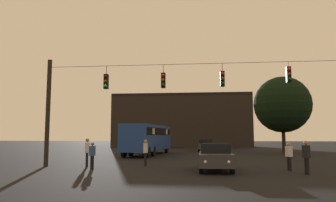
{
  "coord_description": "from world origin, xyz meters",
  "views": [
    {
      "loc": [
        0.44,
        -4.85,
        1.96
      ],
      "look_at": [
        -1.99,
        17.87,
        4.45
      ],
      "focal_mm": 34.02,
      "sensor_mm": 36.0,
      "label": 1
    }
  ],
  "objects_px": {
    "pedestrian_crossing_left": "(87,150)",
    "city_bus": "(148,136)",
    "pedestrian_crossing_right": "(306,155)",
    "pedestrian_crossing_center": "(92,154)",
    "pedestrian_near_bus": "(289,155)",
    "car_near_right": "(215,156)",
    "pedestrian_trailing": "(146,151)",
    "car_far_left": "(205,145)",
    "tree_left_silhouette": "(282,105)"
  },
  "relations": [
    {
      "from": "tree_left_silhouette",
      "to": "city_bus",
      "type": "bearing_deg",
      "value": -162.21
    },
    {
      "from": "pedestrian_crossing_left",
      "to": "pedestrian_near_bus",
      "type": "xyz_separation_m",
      "value": [
        12.09,
        -0.85,
        -0.15
      ]
    },
    {
      "from": "pedestrian_crossing_center",
      "to": "pedestrian_crossing_left",
      "type": "bearing_deg",
      "value": 120.54
    },
    {
      "from": "city_bus",
      "to": "pedestrian_crossing_right",
      "type": "height_order",
      "value": "city_bus"
    },
    {
      "from": "city_bus",
      "to": "pedestrian_near_bus",
      "type": "distance_m",
      "value": 17.13
    },
    {
      "from": "city_bus",
      "to": "pedestrian_crossing_center",
      "type": "relative_size",
      "value": 7.09
    },
    {
      "from": "car_near_right",
      "to": "car_far_left",
      "type": "xyz_separation_m",
      "value": [
        -0.33,
        21.95,
        0.0
      ]
    },
    {
      "from": "city_bus",
      "to": "pedestrian_near_bus",
      "type": "height_order",
      "value": "city_bus"
    },
    {
      "from": "pedestrian_crossing_center",
      "to": "pedestrian_trailing",
      "type": "bearing_deg",
      "value": 41.74
    },
    {
      "from": "pedestrian_near_bus",
      "to": "pedestrian_crossing_center",
      "type": "bearing_deg",
      "value": -177.12
    },
    {
      "from": "city_bus",
      "to": "car_near_right",
      "type": "height_order",
      "value": "city_bus"
    },
    {
      "from": "car_near_right",
      "to": "car_far_left",
      "type": "height_order",
      "value": "same"
    },
    {
      "from": "car_far_left",
      "to": "pedestrian_crossing_right",
      "type": "relative_size",
      "value": 2.57
    },
    {
      "from": "car_far_left",
      "to": "pedestrian_crossing_center",
      "type": "distance_m",
      "value": 23.1
    },
    {
      "from": "pedestrian_near_bus",
      "to": "pedestrian_trailing",
      "type": "height_order",
      "value": "pedestrian_trailing"
    },
    {
      "from": "pedestrian_crossing_left",
      "to": "city_bus",
      "type": "bearing_deg",
      "value": 82.33
    },
    {
      "from": "car_near_right",
      "to": "car_far_left",
      "type": "relative_size",
      "value": 0.99
    },
    {
      "from": "pedestrian_crossing_left",
      "to": "pedestrian_near_bus",
      "type": "bearing_deg",
      "value": -4.04
    },
    {
      "from": "car_far_left",
      "to": "pedestrian_crossing_right",
      "type": "xyz_separation_m",
      "value": [
        4.85,
        -23.29,
        0.17
      ]
    },
    {
      "from": "pedestrian_crossing_right",
      "to": "pedestrian_trailing",
      "type": "bearing_deg",
      "value": 157.78
    },
    {
      "from": "pedestrian_crossing_center",
      "to": "pedestrian_near_bus",
      "type": "bearing_deg",
      "value": 2.88
    },
    {
      "from": "car_near_right",
      "to": "pedestrian_trailing",
      "type": "distance_m",
      "value": 4.97
    },
    {
      "from": "car_near_right",
      "to": "tree_left_silhouette",
      "type": "bearing_deg",
      "value": 65.94
    },
    {
      "from": "pedestrian_crossing_left",
      "to": "pedestrian_near_bus",
      "type": "height_order",
      "value": "pedestrian_crossing_left"
    },
    {
      "from": "car_far_left",
      "to": "pedestrian_near_bus",
      "type": "distance_m",
      "value": 21.97
    },
    {
      "from": "pedestrian_crossing_center",
      "to": "pedestrian_trailing",
      "type": "distance_m",
      "value": 3.64
    },
    {
      "from": "pedestrian_crossing_center",
      "to": "pedestrian_trailing",
      "type": "relative_size",
      "value": 0.93
    },
    {
      "from": "pedestrian_crossing_center",
      "to": "pedestrian_near_bus",
      "type": "distance_m",
      "value": 11.26
    },
    {
      "from": "city_bus",
      "to": "tree_left_silhouette",
      "type": "height_order",
      "value": "tree_left_silhouette"
    },
    {
      "from": "pedestrian_trailing",
      "to": "car_near_right",
      "type": "bearing_deg",
      "value": -27.57
    },
    {
      "from": "pedestrian_crossing_left",
      "to": "pedestrian_crossing_right",
      "type": "bearing_deg",
      "value": -11.95
    },
    {
      "from": "pedestrian_crossing_left",
      "to": "pedestrian_crossing_center",
      "type": "xyz_separation_m",
      "value": [
        0.84,
        -1.42,
        -0.14
      ]
    },
    {
      "from": "car_far_left",
      "to": "pedestrian_crossing_left",
      "type": "relative_size",
      "value": 2.44
    },
    {
      "from": "city_bus",
      "to": "pedestrian_crossing_left",
      "type": "xyz_separation_m",
      "value": [
        -1.72,
        -12.74,
        -0.84
      ]
    },
    {
      "from": "car_far_left",
      "to": "pedestrian_crossing_right",
      "type": "height_order",
      "value": "pedestrian_crossing_right"
    },
    {
      "from": "tree_left_silhouette",
      "to": "pedestrian_trailing",
      "type": "bearing_deg",
      "value": -127.85
    },
    {
      "from": "car_far_left",
      "to": "pedestrian_trailing",
      "type": "height_order",
      "value": "pedestrian_trailing"
    },
    {
      "from": "pedestrian_crossing_right",
      "to": "car_far_left",
      "type": "bearing_deg",
      "value": 101.76
    },
    {
      "from": "car_far_left",
      "to": "pedestrian_crossing_left",
      "type": "distance_m",
      "value": 22.02
    },
    {
      "from": "car_far_left",
      "to": "tree_left_silhouette",
      "type": "relative_size",
      "value": 0.51
    },
    {
      "from": "pedestrian_crossing_center",
      "to": "tree_left_silhouette",
      "type": "height_order",
      "value": "tree_left_silhouette"
    },
    {
      "from": "city_bus",
      "to": "car_near_right",
      "type": "relative_size",
      "value": 2.57
    },
    {
      "from": "city_bus",
      "to": "car_far_left",
      "type": "bearing_deg",
      "value": 53.24
    },
    {
      "from": "pedestrian_crossing_right",
      "to": "city_bus",
      "type": "bearing_deg",
      "value": 124.98
    },
    {
      "from": "pedestrian_trailing",
      "to": "car_far_left",
      "type": "bearing_deg",
      "value": 78.29
    },
    {
      "from": "car_near_right",
      "to": "pedestrian_trailing",
      "type": "xyz_separation_m",
      "value": [
        -4.4,
        2.3,
        0.17
      ]
    },
    {
      "from": "city_bus",
      "to": "pedestrian_crossing_right",
      "type": "distance_m",
      "value": 18.79
    },
    {
      "from": "car_near_right",
      "to": "pedestrian_crossing_center",
      "type": "relative_size",
      "value": 2.75
    },
    {
      "from": "car_far_left",
      "to": "car_near_right",
      "type": "bearing_deg",
      "value": -89.13
    },
    {
      "from": "city_bus",
      "to": "car_near_right",
      "type": "xyz_separation_m",
      "value": [
        6.24,
        -14.03,
        -1.07
      ]
    }
  ]
}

